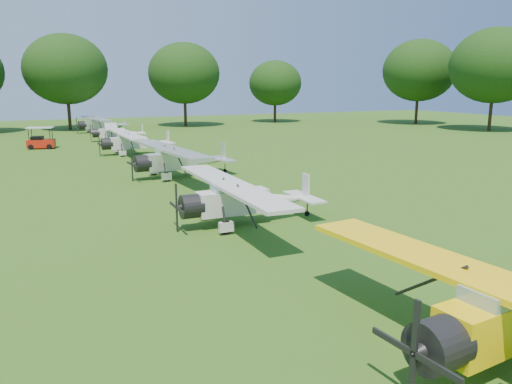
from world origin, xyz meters
TOP-DOWN VIEW (x-y plane):
  - ground at (0.00, 0.00)m, footprint 160.00×160.00m
  - tree_belt at (3.57, 0.16)m, footprint 137.36×130.27m
  - aircraft_3 at (0.65, 2.93)m, footprint 6.68×10.61m
  - aircraft_4 at (1.35, 15.49)m, footprint 7.02×11.20m
  - aircraft_5 at (0.90, 28.14)m, footprint 6.57×10.43m
  - aircraft_6 at (1.26, 39.57)m, footprint 5.97×9.46m
  - aircraft_7 at (1.18, 50.90)m, footprint 6.65×10.56m
  - golf_cart at (-6.59, 35.92)m, footprint 2.72×2.02m

SIDE VIEW (x-z plane):
  - ground at x=0.00m, z-range 0.00..0.00m
  - golf_cart at x=-6.59m, z-range -0.34..1.74m
  - aircraft_6 at x=1.26m, z-range 0.16..2.01m
  - aircraft_5 at x=0.90m, z-range 0.17..2.24m
  - aircraft_7 at x=1.18m, z-range 0.17..2.25m
  - aircraft_3 at x=0.65m, z-range 0.18..2.27m
  - aircraft_4 at x=1.35m, z-range 0.19..2.39m
  - tree_belt at x=3.57m, z-range 0.77..15.29m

